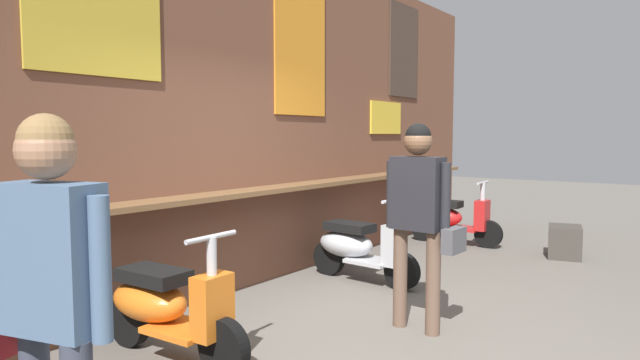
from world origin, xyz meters
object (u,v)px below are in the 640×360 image
at_px(scooter_red, 450,218).
at_px(merchandise_crate, 565,242).
at_px(shopper_with_handbag, 48,281).
at_px(shopper_passing, 419,204).
at_px(scooter_orange, 165,306).
at_px(scooter_silver, 358,247).

distance_m(scooter_red, merchandise_crate, 1.63).
relative_size(shopper_with_handbag, merchandise_crate, 3.39).
height_order(shopper_passing, merchandise_crate, shopper_passing).
relative_size(scooter_orange, shopper_with_handbag, 0.81).
bearing_deg(shopper_with_handbag, shopper_passing, 162.32).
height_order(scooter_orange, scooter_red, same).
bearing_deg(scooter_silver, merchandise_crate, 62.76).
distance_m(shopper_passing, merchandise_crate, 3.81).
height_order(shopper_with_handbag, merchandise_crate, shopper_with_handbag).
bearing_deg(scooter_red, scooter_orange, -92.55).
bearing_deg(scooter_orange, shopper_with_handbag, -55.01).
bearing_deg(scooter_silver, shopper_passing, -35.77).
xyz_separation_m(scooter_silver, shopper_with_handbag, (-4.09, -1.09, 0.67)).
xyz_separation_m(scooter_red, shopper_with_handbag, (-6.72, -1.09, 0.67)).
bearing_deg(scooter_red, merchandise_crate, -2.50).
height_order(scooter_orange, scooter_silver, same).
relative_size(scooter_orange, scooter_silver, 1.00).
relative_size(shopper_passing, merchandise_crate, 3.41).
bearing_deg(merchandise_crate, scooter_silver, 148.30).
bearing_deg(scooter_red, shopper_with_handbag, -83.30).
height_order(scooter_orange, merchandise_crate, scooter_orange).
distance_m(shopper_with_handbag, shopper_passing, 3.03).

